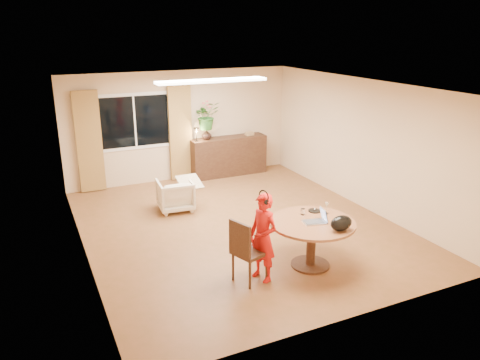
# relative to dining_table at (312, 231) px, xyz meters

# --- Properties ---
(floor) EXTENTS (6.50, 6.50, 0.00)m
(floor) POSITION_rel_dining_table_xyz_m (-0.38, 1.86, -0.59)
(floor) COLOR brown
(floor) RESTS_ON ground
(ceiling) EXTENTS (6.50, 6.50, 0.00)m
(ceiling) POSITION_rel_dining_table_xyz_m (-0.38, 1.86, 2.01)
(ceiling) COLOR white
(ceiling) RESTS_ON wall_back
(wall_back) EXTENTS (5.50, 0.00, 5.50)m
(wall_back) POSITION_rel_dining_table_xyz_m (-0.38, 5.11, 0.71)
(wall_back) COLOR #DAB78E
(wall_back) RESTS_ON floor
(wall_left) EXTENTS (0.00, 6.50, 6.50)m
(wall_left) POSITION_rel_dining_table_xyz_m (-3.13, 1.86, 0.71)
(wall_left) COLOR #DAB78E
(wall_left) RESTS_ON floor
(wall_right) EXTENTS (0.00, 6.50, 6.50)m
(wall_right) POSITION_rel_dining_table_xyz_m (2.37, 1.86, 0.71)
(wall_right) COLOR #DAB78E
(wall_right) RESTS_ON floor
(window) EXTENTS (1.70, 0.03, 1.30)m
(window) POSITION_rel_dining_table_xyz_m (-1.48, 5.09, 0.91)
(window) COLOR white
(window) RESTS_ON wall_back
(curtain_left) EXTENTS (0.55, 0.08, 2.25)m
(curtain_left) POSITION_rel_dining_table_xyz_m (-2.53, 5.02, 0.56)
(curtain_left) COLOR olive
(curtain_left) RESTS_ON wall_back
(curtain_right) EXTENTS (0.55, 0.08, 2.25)m
(curtain_right) POSITION_rel_dining_table_xyz_m (-0.43, 5.02, 0.56)
(curtain_right) COLOR olive
(curtain_right) RESTS_ON wall_back
(ceiling_panel) EXTENTS (2.20, 0.35, 0.05)m
(ceiling_panel) POSITION_rel_dining_table_xyz_m (-0.38, 3.06, 1.98)
(ceiling_panel) COLOR white
(ceiling_panel) RESTS_ON ceiling
(dining_table) EXTENTS (1.31, 1.31, 0.75)m
(dining_table) POSITION_rel_dining_table_xyz_m (0.00, 0.00, 0.00)
(dining_table) COLOR brown
(dining_table) RESTS_ON floor
(dining_chair) EXTENTS (0.59, 0.56, 0.98)m
(dining_chair) POSITION_rel_dining_table_xyz_m (-1.05, 0.01, -0.10)
(dining_chair) COLOR black
(dining_chair) RESTS_ON floor
(child) EXTENTS (0.56, 0.46, 1.33)m
(child) POSITION_rel_dining_table_xyz_m (-0.86, -0.03, 0.08)
(child) COLOR red
(child) RESTS_ON floor
(laptop) EXTENTS (0.38, 0.29, 0.23)m
(laptop) POSITION_rel_dining_table_xyz_m (0.00, -0.04, 0.27)
(laptop) COLOR #B7B7BC
(laptop) RESTS_ON dining_table
(tumbler) EXTENTS (0.09, 0.09, 0.10)m
(tumbler) POSITION_rel_dining_table_xyz_m (0.01, 0.29, 0.21)
(tumbler) COLOR white
(tumbler) RESTS_ON dining_table
(wine_glass) EXTENTS (0.07, 0.07, 0.19)m
(wine_glass) POSITION_rel_dining_table_xyz_m (0.38, 0.17, 0.26)
(wine_glass) COLOR white
(wine_glass) RESTS_ON dining_table
(pot_lid) EXTENTS (0.23, 0.23, 0.03)m
(pot_lid) POSITION_rel_dining_table_xyz_m (0.26, 0.33, 0.18)
(pot_lid) COLOR white
(pot_lid) RESTS_ON dining_table
(handbag) EXTENTS (0.39, 0.30, 0.23)m
(handbag) POSITION_rel_dining_table_xyz_m (0.19, -0.45, 0.28)
(handbag) COLOR black
(handbag) RESTS_ON dining_table
(armchair) EXTENTS (0.73, 0.75, 0.63)m
(armchair) POSITION_rel_dining_table_xyz_m (-1.19, 3.15, -0.27)
(armchair) COLOR beige
(armchair) RESTS_ON floor
(throw) EXTENTS (0.45, 0.55, 0.03)m
(throw) POSITION_rel_dining_table_xyz_m (-0.90, 3.09, 0.06)
(throw) COLOR beige
(throw) RESTS_ON armchair
(sideboard) EXTENTS (1.92, 0.47, 0.96)m
(sideboard) POSITION_rel_dining_table_xyz_m (0.75, 4.87, -0.11)
(sideboard) COLOR black
(sideboard) RESTS_ON floor
(vase) EXTENTS (0.25, 0.25, 0.25)m
(vase) POSITION_rel_dining_table_xyz_m (0.18, 4.87, 0.49)
(vase) COLOR black
(vase) RESTS_ON sideboard
(bouquet) EXTENTS (0.66, 0.59, 0.66)m
(bouquet) POSITION_rel_dining_table_xyz_m (0.19, 4.87, 0.95)
(bouquet) COLOR #276425
(bouquet) RESTS_ON vase
(book_stack) EXTENTS (0.22, 0.17, 0.08)m
(book_stack) POSITION_rel_dining_table_xyz_m (1.33, 4.87, 0.41)
(book_stack) COLOR #856043
(book_stack) RESTS_ON sideboard
(desk_lamp) EXTENTS (0.15, 0.15, 0.34)m
(desk_lamp) POSITION_rel_dining_table_xyz_m (-0.09, 4.82, 0.54)
(desk_lamp) COLOR black
(desk_lamp) RESTS_ON sideboard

